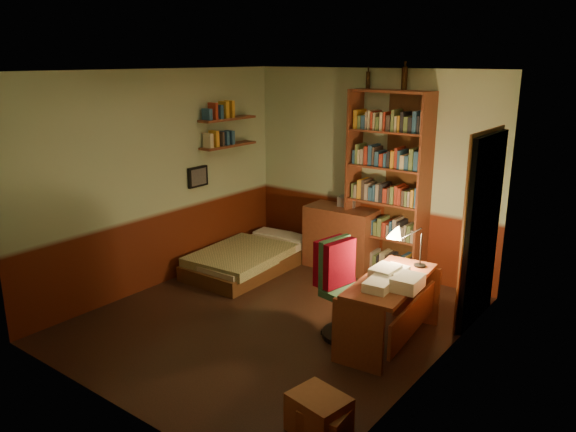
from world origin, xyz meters
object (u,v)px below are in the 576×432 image
Objects in this scene: desk at (389,311)px; cardboard_box_a at (319,414)px; office_chair at (349,295)px; dresser at (341,238)px; desk_lamp at (421,242)px; bed at (249,251)px; bookshelf at (387,187)px; mini_stereo at (348,201)px; cardboard_box_b at (325,423)px.

desk reaches higher than cardboard_box_a.
dresser is at bearing 134.20° from office_chair.
dresser reaches higher than desk.
dresser is 1.93m from desk_lamp.
desk_lamp is (2.49, -0.21, 0.68)m from bed.
bed is 0.73× the size of bookshelf.
mini_stereo is (0.01, 0.12, 0.48)m from dresser.
desk is 0.77m from desk_lamp.
office_chair is at bearing 113.44° from cardboard_box_a.
desk_lamp is (1.55, -1.13, 0.04)m from mini_stereo.
dresser is at bearing -109.42° from mini_stereo.
desk_lamp is at bearing 63.80° from office_chair.
mini_stereo is at bearing 43.24° from bed.
mini_stereo reaches higher than dresser.
dresser is 1.02× the size of office_chair.
desk_lamp is (0.08, 0.48, 0.60)m from desk.
cardboard_box_b is at bearing -41.28° from bed.
bed is 5.07× the size of cardboard_box_b.
mini_stereo reaches higher than cardboard_box_b.
mini_stereo reaches higher than desk.
desk_lamp is at bearing -41.21° from bookshelf.
bookshelf is at bearing 5.35° from dresser.
bookshelf reaches higher than dresser.
bed is 1.46m from mini_stereo.
office_chair reaches higher than cardboard_box_b.
cardboard_box_a is at bearing -87.13° from desk.
bookshelf is at bearing 28.69° from bed.
dresser is (0.92, 0.79, 0.16)m from bed.
bed is 1.36× the size of desk.
mini_stereo is 0.45× the size of desk_lamp.
bed is 1.88× the size of office_chair.
desk_lamp is (1.56, -1.00, 0.52)m from dresser.
mini_stereo reaches higher than office_chair.
cardboard_box_b is at bearing -54.63° from office_chair.
desk is (1.48, -1.61, -0.55)m from mini_stereo.
desk is at bearing -47.61° from dresser.
bed is 7.27× the size of mini_stereo.
desk is 0.42m from office_chair.
desk is at bearing 31.21° from office_chair.
dresser is at bearing 119.49° from cardboard_box_a.
dresser is 2.75× the size of cardboard_box_b.
dresser is 0.49m from mini_stereo.
desk reaches higher than bed.
office_chair is at bearing -23.62° from bed.
bed is 4.12× the size of cardboard_box_a.
dresser is at bearing 129.31° from desk.
mini_stereo is 3.74m from cardboard_box_b.
dresser is at bearing 120.30° from cardboard_box_b.
bookshelf reaches higher than cardboard_box_a.
desk_lamp is 1.54× the size of cardboard_box_b.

